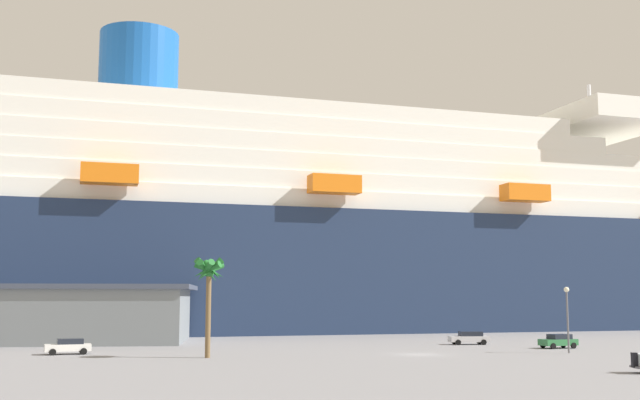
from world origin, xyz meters
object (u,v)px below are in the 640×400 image
at_px(parked_car_green_wagon, 558,341).
at_px(parked_car_white_van, 68,346).
at_px(parked_car_silver_sedan, 469,338).
at_px(street_lamp, 567,309).
at_px(palm_tree, 209,276).
at_px(cruise_ship, 298,239).

xyz_separation_m(parked_car_green_wagon, parked_car_white_van, (-53.28, 0.75, 0.00)).
height_order(parked_car_silver_sedan, parked_car_white_van, same).
distance_m(parked_car_silver_sedan, parked_car_white_van, 46.65).
relative_size(street_lamp, parked_car_silver_sedan, 1.38).
relative_size(palm_tree, parked_car_white_van, 2.01).
distance_m(palm_tree, parked_car_green_wagon, 40.79).
bearing_deg(parked_car_green_wagon, parked_car_silver_sedan, 130.62).
bearing_deg(palm_tree, parked_car_silver_sedan, 24.77).
bearing_deg(parked_car_green_wagon, parked_car_white_van, 179.19).
bearing_deg(cruise_ship, parked_car_green_wagon, -68.48).
height_order(cruise_ship, parked_car_green_wagon, cruise_ship).
xyz_separation_m(cruise_ship, street_lamp, (18.41, -60.58, -11.45)).
bearing_deg(palm_tree, parked_car_white_van, 152.09).
height_order(street_lamp, parked_car_silver_sedan, street_lamp).
height_order(parked_car_green_wagon, parked_car_silver_sedan, same).
distance_m(cruise_ship, parked_car_green_wagon, 59.40).
xyz_separation_m(street_lamp, parked_car_silver_sedan, (-4.62, 15.64, -3.70)).
relative_size(cruise_ship, parked_car_silver_sedan, 47.66).
bearing_deg(street_lamp, parked_car_white_van, 171.13).
xyz_separation_m(parked_car_silver_sedan, parked_car_white_van, (-46.00, -7.74, -0.00)).
xyz_separation_m(palm_tree, parked_car_green_wagon, (39.67, 6.46, -6.94)).
relative_size(cruise_ship, parked_car_green_wagon, 52.55).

